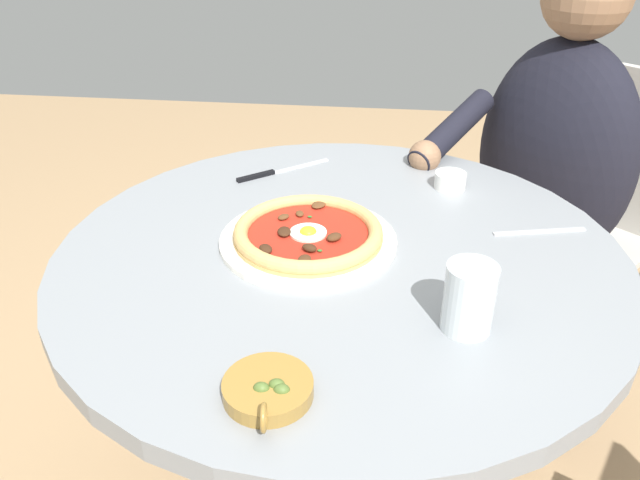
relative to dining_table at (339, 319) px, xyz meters
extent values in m
cylinder|color=gray|center=(0.00, 0.00, 0.13)|extent=(0.95, 0.95, 0.03)
cylinder|color=gray|center=(0.00, 0.00, -0.23)|extent=(0.10, 0.10, 0.69)
cylinder|color=white|center=(-0.06, 0.01, 0.16)|extent=(0.30, 0.30, 0.01)
cylinder|color=tan|center=(-0.06, 0.01, 0.16)|extent=(0.25, 0.25, 0.01)
torus|color=tan|center=(-0.06, 0.01, 0.17)|extent=(0.25, 0.25, 0.02)
cylinder|color=red|center=(-0.06, 0.01, 0.17)|extent=(0.24, 0.24, 0.00)
cylinder|color=white|center=(-0.05, 0.01, 0.17)|extent=(0.06, 0.06, 0.00)
ellipsoid|color=yellow|center=(-0.05, 0.01, 0.17)|extent=(0.03, 0.03, 0.02)
ellipsoid|color=#3D2314|center=(-0.09, 0.00, 0.18)|extent=(0.03, 0.04, 0.01)
ellipsoid|color=#4C2D19|center=(-0.01, -0.01, 0.18)|extent=(0.03, 0.03, 0.01)
ellipsoid|color=brown|center=(-0.10, 0.05, 0.17)|extent=(0.03, 0.03, 0.01)
ellipsoid|color=#4C2D19|center=(-0.05, -0.08, 0.17)|extent=(0.02, 0.03, 0.01)
ellipsoid|color=brown|center=(-0.05, 0.11, 0.17)|extent=(0.04, 0.04, 0.01)
ellipsoid|color=#3D2314|center=(-0.11, -0.06, 0.18)|extent=(0.03, 0.03, 0.01)
ellipsoid|color=brown|center=(-0.08, 0.07, 0.17)|extent=(0.02, 0.02, 0.01)
ellipsoid|color=#3D2314|center=(-0.04, -0.05, 0.18)|extent=(0.03, 0.03, 0.01)
ellipsoid|color=#2D6B28|center=(-0.15, 0.05, 0.17)|extent=(0.01, 0.01, 0.00)
ellipsoid|color=#2D6B28|center=(-0.06, 0.06, 0.17)|extent=(0.01, 0.01, 0.00)
ellipsoid|color=#2D6B28|center=(-0.03, -0.05, 0.17)|extent=(0.01, 0.01, 0.00)
cylinder|color=silver|center=(0.19, -0.19, 0.20)|extent=(0.07, 0.07, 0.10)
cylinder|color=silver|center=(0.19, -0.19, 0.17)|extent=(0.06, 0.06, 0.03)
cube|color=silver|center=(-0.11, 0.33, 0.15)|extent=(0.11, 0.09, 0.00)
cube|color=black|center=(-0.20, 0.26, 0.15)|extent=(0.07, 0.06, 0.01)
cylinder|color=white|center=(0.20, 0.26, 0.17)|extent=(0.06, 0.06, 0.03)
cylinder|color=olive|center=(0.20, 0.26, 0.17)|extent=(0.05, 0.05, 0.01)
cylinder|color=olive|center=(-0.05, -0.35, 0.16)|extent=(0.11, 0.11, 0.02)
torus|color=olive|center=(-0.05, -0.42, 0.18)|extent=(0.01, 0.03, 0.03)
ellipsoid|color=#516B2D|center=(-0.04, -0.36, 0.17)|extent=(0.02, 0.02, 0.02)
ellipsoid|color=#516B2D|center=(-0.04, -0.36, 0.17)|extent=(0.02, 0.02, 0.02)
ellipsoid|color=#516B2D|center=(-0.06, -0.36, 0.17)|extent=(0.02, 0.02, 0.02)
cube|color=#BCBCC1|center=(0.34, 0.09, 0.15)|extent=(0.16, 0.05, 0.00)
cube|color=#282833|center=(0.46, 0.51, -0.37)|extent=(0.44, 0.44, 0.45)
ellipsoid|color=black|center=(0.46, 0.51, 0.13)|extent=(0.43, 0.42, 0.55)
cylinder|color=black|center=(0.21, 0.45, 0.20)|extent=(0.20, 0.25, 0.13)
sphere|color=#936B4C|center=(0.15, 0.37, 0.17)|extent=(0.07, 0.07, 0.07)
cube|color=beige|center=(0.49, 0.55, -0.12)|extent=(0.59, 0.59, 0.02)
cube|color=beige|center=(0.62, 0.70, 0.09)|extent=(0.30, 0.27, 0.41)
cylinder|color=#B7B2A8|center=(0.22, 0.53, -0.36)|extent=(0.02, 0.02, 0.47)
cylinder|color=#B7B2A8|center=(0.50, 0.28, -0.36)|extent=(0.02, 0.02, 0.47)
cylinder|color=#B7B2A8|center=(0.47, 0.81, -0.36)|extent=(0.02, 0.02, 0.47)
cylinder|color=#B7B2A8|center=(0.76, 0.56, -0.36)|extent=(0.02, 0.02, 0.47)
camera|label=1|loc=(0.07, -0.90, 0.69)|focal=35.29mm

